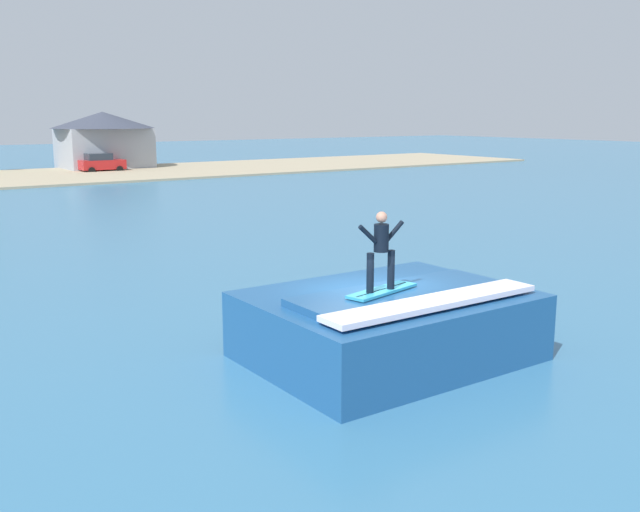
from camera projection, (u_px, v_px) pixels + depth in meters
ground_plane at (369, 354)px, 16.64m from camera, size 260.00×260.00×0.00m
wave_crest at (389, 324)px, 16.22m from camera, size 6.03×4.59×1.71m
surfboard at (382, 291)px, 15.49m from camera, size 2.01×0.94×0.06m
surfer at (381, 247)px, 15.17m from camera, size 1.22×0.32×1.72m
car_far_shore at (101, 163)px, 68.66m from camera, size 4.16×2.31×1.86m
house_gabled_white at (104, 137)px, 72.66m from camera, size 10.38×10.38×5.80m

